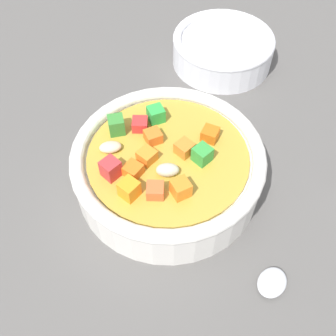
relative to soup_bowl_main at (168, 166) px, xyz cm
name	(u,v)px	position (x,y,z in cm)	size (l,w,h in cm)	color
ground_plane	(168,187)	(0.00, 0.04, -3.97)	(140.00, 140.00, 2.00)	#565451
soup_bowl_main	(168,166)	(0.00, 0.00, 0.00)	(20.20, 20.20, 6.66)	white
spoon	(242,326)	(16.83, 2.39, -2.51)	(13.80, 18.12, 1.10)	silver
side_bowl_small	(223,49)	(-18.69, 12.75, -0.66)	(14.05, 14.05, 4.45)	white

